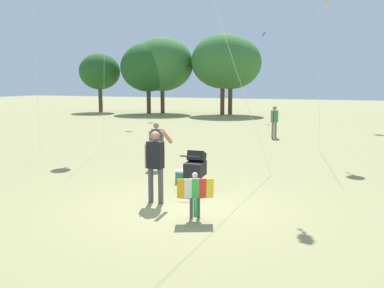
% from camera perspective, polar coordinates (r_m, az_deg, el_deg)
% --- Properties ---
extents(ground_plane, '(120.00, 120.00, 0.00)m').
position_cam_1_polar(ground_plane, '(9.39, -1.34, -8.42)').
color(ground_plane, '#938E5B').
extents(treeline_distant, '(32.36, 7.42, 6.72)m').
position_cam_1_polar(treeline_distant, '(35.58, 3.18, 10.84)').
color(treeline_distant, brown).
rests_on(treeline_distant, ground).
extents(child_with_butterfly_kite, '(0.72, 0.49, 0.94)m').
position_cam_1_polar(child_with_butterfly_kite, '(8.37, 0.41, -6.43)').
color(child_with_butterfly_kite, '#4C4C51').
rests_on(child_with_butterfly_kite, ground).
extents(person_adult_flyer, '(0.53, 0.49, 1.72)m').
position_cam_1_polar(person_adult_flyer, '(9.39, -5.02, -2.22)').
color(person_adult_flyer, '#4C4C51').
rests_on(person_adult_flyer, ground).
extents(stroller, '(0.59, 1.10, 1.03)m').
position_cam_1_polar(stroller, '(10.51, 0.48, -3.17)').
color(stroller, black).
rests_on(stroller, ground).
extents(person_red_shirt, '(0.33, 0.47, 1.57)m').
position_cam_1_polar(person_red_shirt, '(20.92, 11.23, 3.37)').
color(person_red_shirt, '#7F705B').
rests_on(person_red_shirt, ground).
extents(person_couple_left, '(0.44, 0.30, 1.47)m').
position_cam_1_polar(person_couple_left, '(13.22, -4.90, 0.34)').
color(person_couple_left, '#7F705B').
rests_on(person_couple_left, ground).
extents(cooler_box, '(0.45, 0.33, 0.35)m').
position_cam_1_polar(cooler_box, '(11.39, -0.97, -4.48)').
color(cooler_box, '#288466').
rests_on(cooler_box, ground).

